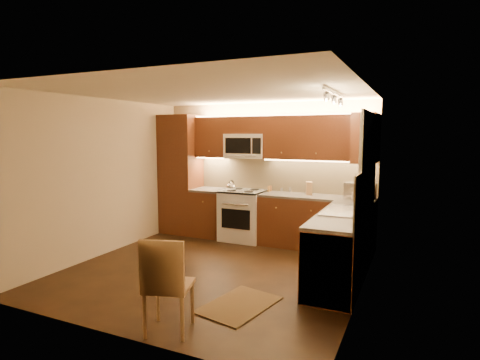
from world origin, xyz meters
The scene contains 37 objects.
floor centered at (0.00, 0.00, 0.00)m, with size 4.00×4.00×0.01m, color black.
ceiling centered at (0.00, 0.00, 2.50)m, with size 4.00×4.00×0.01m, color beige.
wall_back centered at (0.00, 2.00, 1.25)m, with size 4.00×0.01×2.50m, color #BDAB8A.
wall_front centered at (0.00, -2.00, 1.25)m, with size 4.00×0.01×2.50m, color #BDAB8A.
wall_left centered at (-2.00, 0.00, 1.25)m, with size 0.01×4.00×2.50m, color #BDAB8A.
wall_right centered at (2.00, 0.00, 1.25)m, with size 0.01×4.00×2.50m, color #BDAB8A.
pantry centered at (-1.65, 1.70, 1.15)m, with size 0.70×0.60×2.30m, color #451A0E.
base_cab_back_left centered at (-0.99, 1.70, 0.43)m, with size 0.62×0.60×0.86m, color #451A0E.
counter_back_left centered at (-0.99, 1.70, 0.88)m, with size 0.62×0.60×0.04m, color #3C3836.
base_cab_back_right centered at (1.04, 1.70, 0.43)m, with size 1.92×0.60×0.86m, color #451A0E.
counter_back_right centered at (1.04, 1.70, 0.88)m, with size 1.92×0.60×0.04m, color #3C3836.
base_cab_right centered at (1.70, 0.40, 0.43)m, with size 0.60×2.00×0.86m, color #451A0E.
counter_right centered at (1.70, 0.40, 0.88)m, with size 0.60×2.00×0.04m, color #3C3836.
dishwasher centered at (1.70, -0.30, 0.43)m, with size 0.58×0.60×0.84m, color silver.
backsplash_back centered at (0.35, 1.99, 1.20)m, with size 3.30×0.02×0.60m, color tan.
backsplash_right centered at (1.99, 0.40, 1.20)m, with size 0.02×2.00×0.60m, color tan.
upper_cab_back_left centered at (-0.99, 1.82, 1.88)m, with size 0.62×0.35×0.75m, color #451A0E.
upper_cab_back_right centered at (1.04, 1.82, 1.88)m, with size 1.92×0.35×0.75m, color #451A0E.
upper_cab_bridge centered at (-0.30, 1.82, 2.09)m, with size 0.76×0.35×0.31m, color #451A0E.
upper_cab_right_corner centered at (1.82, 1.40, 1.88)m, with size 0.35×0.50×0.75m, color #451A0E.
stove centered at (-0.30, 1.68, 0.46)m, with size 0.76×0.65×0.92m, color silver, non-canonical shape.
microwave centered at (-0.30, 1.81, 1.72)m, with size 0.76×0.38×0.44m, color silver, non-canonical shape.
window_frame centered at (1.99, 0.55, 1.60)m, with size 0.03×1.44×1.24m, color silver.
window_blinds centered at (1.97, 0.55, 1.60)m, with size 0.02×1.36×1.16m, color silver.
sink centered at (1.70, 0.55, 0.98)m, with size 0.52×0.86×0.15m, color silver, non-canonical shape.
faucet centered at (1.88, 0.55, 1.05)m, with size 0.20×0.04×0.30m, color silver, non-canonical shape.
track_light_bar centered at (1.55, 0.40, 2.46)m, with size 0.04×1.20×0.03m, color silver.
kettle centered at (-0.46, 1.50, 1.02)m, with size 0.17×0.17×0.20m, color silver, non-canonical shape.
toaster_oven centered at (1.75, 1.69, 1.03)m, with size 0.44×0.33×0.27m, color silver.
knife_block centered at (0.89, 1.79, 1.01)m, with size 0.10×0.16×0.22m, color olive.
spice_jar_a centered at (0.38, 1.83, 0.94)m, with size 0.05×0.05×0.08m, color silver.
spice_jar_b centered at (0.14, 1.91, 0.95)m, with size 0.05×0.05×0.10m, color brown.
spice_jar_c centered at (0.54, 1.84, 0.95)m, with size 0.04×0.04×0.10m, color silver.
spice_jar_d centered at (0.14, 1.82, 0.95)m, with size 0.04×0.04×0.10m, color #9E6C2F.
soap_bottle centered at (1.81, 0.82, 0.99)m, with size 0.08×0.09×0.19m, color silver.
rug centered at (0.80, -0.90, 0.01)m, with size 0.62×0.93×0.01m, color black.
dining_chair centered at (0.41, -1.70, 0.48)m, with size 0.43×0.43×0.97m, color olive, non-canonical shape.
Camera 1 is at (2.58, -4.75, 1.94)m, focal length 29.28 mm.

